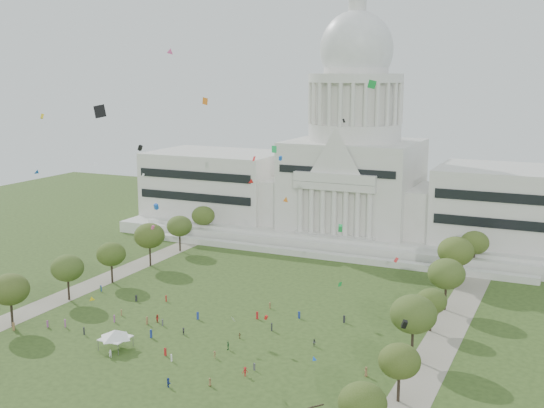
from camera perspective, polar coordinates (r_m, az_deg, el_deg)
The scene contains 31 objects.
ground at distance 146.76m, azimuth -7.51°, elevation -12.33°, with size 400.00×400.00×0.00m, color #2F441A.
capitol at distance 241.21m, azimuth 6.81°, elevation 2.42°, with size 160.00×64.50×91.30m.
path_left at distance 196.32m, azimuth -14.82°, elevation -6.53°, with size 8.00×160.00×0.04m, color gray.
path_right at distance 156.78m, azimuth 14.06°, elevation -11.01°, with size 8.00×160.00×0.04m, color gray.
row_tree_r_0 at distance 110.10m, azimuth 7.58°, elevation -16.18°, with size 7.67×7.67×10.91m.
row_tree_l_1 at distance 168.14m, azimuth -21.07°, elevation -6.68°, with size 8.86×8.86×12.59m.
row_tree_r_1 at distance 125.44m, azimuth 10.62°, elevation -12.80°, with size 7.58×7.58×10.78m.
row_tree_l_2 at distance 182.86m, azimuth -16.75°, elevation -5.15°, with size 8.42×8.42×11.97m.
row_tree_r_2 at distance 142.52m, azimuth 11.75°, elevation -9.02°, with size 9.55×9.55×13.58m.
row_tree_l_3 at distance 194.61m, azimuth -13.31°, elevation -4.10°, with size 8.12×8.12×11.55m.
row_tree_r_3 at distance 159.11m, azimuth 13.20°, elevation -7.93°, with size 7.01×7.01×9.98m.
row_tree_l_4 at distance 208.71m, azimuth -10.22°, elevation -2.63°, with size 9.29×9.29×13.21m.
row_tree_r_4 at distance 172.99m, azimuth 14.39°, elevation -5.68°, with size 9.19×9.19×13.06m.
row_tree_l_5 at distance 224.59m, azimuth -7.75°, elevation -1.84°, with size 8.33×8.33×11.85m.
row_tree_r_5 at distance 192.20m, azimuth 15.12°, elevation -3.85°, with size 9.82×9.82×13.96m.
row_tree_l_6 at distance 240.56m, azimuth -5.78°, elevation -0.98°, with size 8.19×8.19×11.64m.
row_tree_r_6 at distance 209.42m, azimuth 16.60°, elevation -3.12°, with size 8.42×8.42×11.97m.
event_tent at distance 150.56m, azimuth -12.98°, elevation -10.53°, with size 7.90×7.90×4.33m.
person_0 at distance 136.63m, azimuth 7.88°, elevation -13.72°, with size 0.96×0.63×1.97m, color olive.
person_2 at distance 149.20m, azimuth 3.57°, elevation -11.50°, with size 0.82×0.51×1.70m, color #4C4C51.
person_3 at distance 143.86m, azimuth -4.82°, elevation -12.44°, with size 0.98×0.51×1.52m, color olive.
person_4 at distance 147.49m, azimuth -3.69°, elevation -11.74°, with size 1.09×0.60×1.86m, color #33723F.
person_5 at distance 156.45m, azimuth -7.42°, elevation -10.49°, with size 1.53×0.60×1.64m, color #4C4C51.
person_6 at distance 132.32m, azimuth -5.21°, elevation -14.61°, with size 0.77×0.50×1.57m, color olive.
person_7 at distance 147.06m, azimuth -13.38°, elevation -12.10°, with size 0.67×0.49×1.84m, color silver.
person_8 at distance 164.50m, azimuth -9.56°, elevation -9.41°, with size 0.93×0.57×1.90m, color #B21E1E.
person_9 at distance 135.60m, azimuth -2.26°, elevation -13.83°, with size 1.22×0.63×1.89m, color #B21E1E.
person_10 at distance 153.27m, azimuth -2.72°, elevation -10.93°, with size 0.79×0.43×1.35m, color olive.
person_11 at distance 132.81m, azimuth -8.68°, elevation -14.54°, with size 1.65×0.65×1.78m, color navy.
distant_crowd at distance 163.58m, azimuth -8.98°, elevation -9.55°, with size 67.46×38.17×1.87m.
kite_swarm at distance 144.10m, azimuth -7.39°, elevation -1.45°, with size 97.76×108.41×59.72m.
Camera 1 is at (72.70, -113.65, 57.78)m, focal length 45.00 mm.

